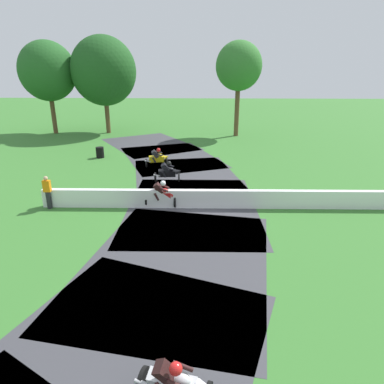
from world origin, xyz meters
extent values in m
plane|color=#38752D|center=(0.00, 0.00, 0.00)|extent=(120.00, 120.00, 0.00)
cube|color=#3D3D42|center=(-1.68, -9.89, 0.00)|extent=(8.80, 10.24, 0.01)
cube|color=#3D3D42|center=(-0.39, -5.02, 0.00)|extent=(7.57, 9.55, 0.01)
cube|color=#3D3D42|center=(0.00, 0.00, 0.00)|extent=(6.34, 8.72, 0.01)
cube|color=#3D3D42|center=(-0.53, 5.01, 0.00)|extent=(7.78, 9.68, 0.01)
cube|color=#3D3D42|center=(-1.95, 9.84, 0.00)|extent=(8.96, 10.31, 0.01)
cube|color=#3D3D42|center=(-4.22, 14.33, 0.00)|extent=(9.85, 10.62, 0.01)
cube|color=white|center=(5.51, 0.08, 0.45)|extent=(25.60, 0.65, 0.90)
cylinder|color=black|center=(-0.73, -10.16, 0.28)|extent=(0.27, 0.76, 0.76)
cube|color=silver|center=(-0.07, -10.43, 0.57)|extent=(1.07, 0.62, 0.47)
ellipsoid|color=silver|center=(0.09, -10.55, 0.81)|extent=(0.51, 0.44, 0.32)
cylinder|color=#B2B2B7|center=(-0.67, -10.37, 0.45)|extent=(0.42, 0.19, 0.18)
cube|color=#331919|center=(-0.18, -10.52, 0.93)|extent=(0.57, 0.43, 0.63)
sphere|color=red|center=(0.02, -10.66, 1.20)|extent=(0.26, 0.26, 0.26)
cylinder|color=#331919|center=(0.14, -10.43, 1.01)|extent=(0.44, 0.17, 0.25)
cylinder|color=#331919|center=(-0.20, -10.22, 0.65)|extent=(0.31, 0.21, 0.42)
cylinder|color=black|center=(-0.82, -0.01, 0.30)|extent=(0.14, 0.67, 0.67)
cylinder|color=black|center=(-2.22, 0.09, 0.30)|extent=(0.14, 0.67, 0.67)
cube|color=red|center=(-1.52, 0.00, 0.60)|extent=(1.02, 0.39, 0.43)
ellipsoid|color=red|center=(-1.35, -0.04, 0.85)|extent=(0.46, 0.34, 0.27)
cone|color=red|center=(-0.85, -0.06, 0.72)|extent=(0.41, 0.38, 0.44)
cylinder|color=#B2B2B7|center=(-2.13, -0.06, 0.50)|extent=(0.41, 0.12, 0.17)
cube|color=#331919|center=(-1.61, -0.03, 0.98)|extent=(0.52, 0.36, 0.59)
sphere|color=white|center=(-1.39, -0.08, 1.26)|extent=(0.26, 0.26, 0.26)
cylinder|color=#331919|center=(-1.31, 0.12, 1.02)|extent=(0.43, 0.11, 0.24)
cylinder|color=#331919|center=(-1.34, -0.24, 0.98)|extent=(0.43, 0.11, 0.24)
cylinder|color=#331919|center=(-1.69, 0.19, 0.64)|extent=(0.28, 0.15, 0.42)
cylinder|color=#331919|center=(-1.71, -0.16, 0.59)|extent=(0.28, 0.15, 0.42)
cylinder|color=black|center=(-0.91, 3.89, 0.29)|extent=(0.14, 0.74, 0.74)
cylinder|color=black|center=(-2.30, 3.80, 0.29)|extent=(0.14, 0.74, 0.74)
cube|color=black|center=(-1.60, 3.76, 0.58)|extent=(1.02, 0.44, 0.46)
ellipsoid|color=black|center=(-1.42, 3.71, 0.83)|extent=(0.46, 0.36, 0.31)
cone|color=black|center=(-0.92, 3.78, 0.69)|extent=(0.41, 0.40, 0.47)
cylinder|color=#B2B2B7|center=(-2.19, 3.63, 0.47)|extent=(0.41, 0.15, 0.18)
cube|color=black|center=(-1.67, 3.66, 0.95)|extent=(0.51, 0.44, 0.62)
sphere|color=black|center=(-1.45, 3.60, 1.22)|extent=(0.26, 0.26, 0.26)
cylinder|color=black|center=(-1.41, 3.84, 1.02)|extent=(0.43, 0.17, 0.24)
cylinder|color=black|center=(-1.38, 3.50, 0.92)|extent=(0.43, 0.17, 0.24)
cylinder|color=black|center=(-1.79, 3.92, 0.65)|extent=(0.27, 0.22, 0.42)
cylinder|color=black|center=(-1.77, 3.57, 0.55)|extent=(0.27, 0.22, 0.42)
cylinder|color=black|center=(-1.97, 7.23, 0.29)|extent=(0.24, 0.73, 0.73)
cylinder|color=black|center=(-3.34, 6.93, 0.29)|extent=(0.24, 0.73, 0.73)
cube|color=yellow|center=(-2.64, 7.01, 0.58)|extent=(1.06, 0.57, 0.46)
ellipsoid|color=yellow|center=(-2.45, 6.98, 0.83)|extent=(0.50, 0.42, 0.30)
cone|color=yellow|center=(-1.97, 7.12, 0.70)|extent=(0.44, 0.43, 0.47)
cylinder|color=#B2B2B7|center=(-3.20, 6.79, 0.47)|extent=(0.42, 0.20, 0.18)
cube|color=#28282D|center=(-2.70, 6.90, 0.95)|extent=(0.53, 0.46, 0.62)
sphere|color=red|center=(-2.47, 6.88, 1.22)|extent=(0.26, 0.26, 0.26)
cylinder|color=#28282D|center=(-2.46, 7.12, 1.02)|extent=(0.43, 0.22, 0.24)
cylinder|color=#28282D|center=(-2.38, 6.78, 0.93)|extent=(0.43, 0.22, 0.24)
cylinder|color=#28282D|center=(-2.85, 7.13, 0.65)|extent=(0.27, 0.24, 0.42)
cylinder|color=#28282D|center=(-2.78, 6.79, 0.56)|extent=(0.27, 0.24, 0.42)
cylinder|color=black|center=(-5.10, 0.46, 0.10)|extent=(0.71, 0.71, 0.20)
cylinder|color=black|center=(-5.10, 0.46, 0.30)|extent=(0.71, 0.71, 0.20)
cylinder|color=black|center=(-7.22, 9.46, 0.10)|extent=(0.59, 0.59, 0.20)
cylinder|color=black|center=(-7.22, 9.46, 0.30)|extent=(0.59, 0.59, 0.20)
cylinder|color=black|center=(-7.22, 9.46, 0.50)|extent=(0.59, 0.59, 0.20)
cylinder|color=black|center=(-7.22, 9.46, 0.70)|extent=(0.59, 0.59, 0.20)
cylinder|color=#232328|center=(-6.92, -0.33, 0.43)|extent=(0.24, 0.24, 0.86)
cube|color=orange|center=(-6.92, -0.33, 1.14)|extent=(0.34, 0.22, 0.56)
sphere|color=tan|center=(-6.92, -0.33, 1.53)|extent=(0.20, 0.20, 0.20)
cylinder|color=brown|center=(-9.24, 19.65, 1.68)|extent=(0.44, 0.44, 3.36)
ellipsoid|color=#1E511E|center=(-9.24, 19.65, 6.04)|extent=(6.29, 6.29, 6.61)
cylinder|color=brown|center=(3.77, 18.50, 2.34)|extent=(0.44, 0.44, 4.68)
ellipsoid|color=#33752D|center=(3.77, 18.50, 6.50)|extent=(4.28, 4.28, 4.49)
cylinder|color=brown|center=(-14.64, 19.33, 1.87)|extent=(0.44, 0.44, 3.73)
ellipsoid|color=#235B23|center=(-14.64, 19.33, 6.03)|extent=(5.41, 5.41, 5.68)
camera|label=1|loc=(0.47, -15.53, 6.52)|focal=32.14mm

